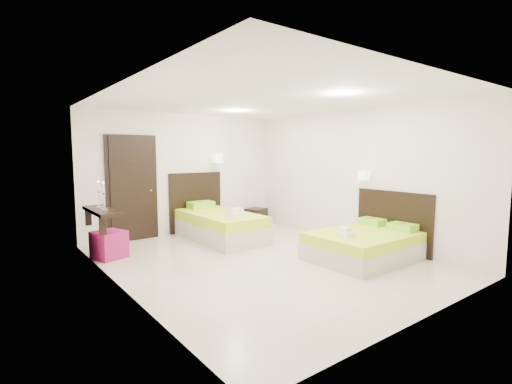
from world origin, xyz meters
TOP-DOWN VIEW (x-y plane):
  - floor at (0.00, 0.00)m, footprint 5.50×5.50m
  - bed_single at (0.23, 1.77)m, footprint 1.27×2.12m
  - bed_double at (1.46, -0.96)m, footprint 1.74×1.48m
  - nightstand at (1.73, 2.45)m, footprint 0.58×0.55m
  - ottoman at (-1.97, 1.65)m, footprint 0.58×0.58m
  - door at (-1.20, 2.70)m, footprint 1.02×0.15m
  - console_shelf at (-2.08, 1.60)m, footprint 0.35×1.20m

SIDE VIEW (x-z plane):
  - floor at x=0.00m, z-range 0.00..0.00m
  - nightstand at x=1.73m, z-range 0.00..0.41m
  - ottoman at x=-1.97m, z-range 0.00..0.46m
  - bed_double at x=1.46m, z-range -0.46..0.98m
  - bed_single at x=0.23m, z-range -0.56..1.19m
  - console_shelf at x=-2.08m, z-range 0.42..1.21m
  - door at x=-1.20m, z-range -0.02..2.12m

